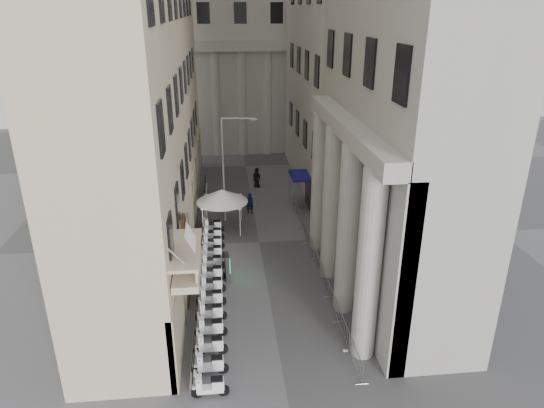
# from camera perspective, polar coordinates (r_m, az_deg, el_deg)

# --- Properties ---
(left_building) EXTENTS (5.00, 36.00, 34.00)m
(left_building) POSITION_cam_1_polar(r_m,az_deg,el_deg) (36.08, -15.13, 22.13)
(left_building) COLOR beige
(left_building) RESTS_ON ground
(far_building) EXTENTS (22.00, 10.00, 30.00)m
(far_building) POSITION_cam_1_polar(r_m,az_deg,el_deg) (61.80, -3.95, 20.64)
(far_building) COLOR #ACA9A2
(far_building) RESTS_ON ground
(iron_fence) EXTENTS (0.30, 28.00, 1.40)m
(iron_fence) POSITION_cam_1_polar(r_m,az_deg,el_deg) (35.84, -8.26, -5.65)
(iron_fence) COLOR black
(iron_fence) RESTS_ON ground
(blue_awning) EXTENTS (1.60, 3.00, 3.00)m
(blue_awning) POSITION_cam_1_polar(r_m,az_deg,el_deg) (43.55, 3.22, -0.26)
(blue_awning) COLOR navy
(blue_awning) RESTS_ON ground
(flag) EXTENTS (1.00, 1.40, 8.20)m
(flag) POSITION_cam_1_polar(r_m,az_deg,el_deg) (25.05, -8.44, -19.56)
(flag) COLOR #9E0C11
(flag) RESTS_ON ground
(scooter_0) EXTENTS (1.41, 0.58, 1.50)m
(scooter_0) POSITION_cam_1_polar(r_m,az_deg,el_deg) (24.09, -7.18, -21.52)
(scooter_0) COLOR white
(scooter_0) RESTS_ON ground
(scooter_1) EXTENTS (1.41, 0.58, 1.50)m
(scooter_1) POSITION_cam_1_polar(r_m,az_deg,el_deg) (25.18, -7.14, -19.22)
(scooter_1) COLOR white
(scooter_1) RESTS_ON ground
(scooter_2) EXTENTS (1.41, 0.58, 1.50)m
(scooter_2) POSITION_cam_1_polar(r_m,az_deg,el_deg) (26.29, -7.11, -17.12)
(scooter_2) COLOR white
(scooter_2) RESTS_ON ground
(scooter_3) EXTENTS (1.41, 0.58, 1.50)m
(scooter_3) POSITION_cam_1_polar(r_m,az_deg,el_deg) (27.45, -7.07, -15.19)
(scooter_3) COLOR white
(scooter_3) RESTS_ON ground
(scooter_4) EXTENTS (1.41, 0.58, 1.50)m
(scooter_4) POSITION_cam_1_polar(r_m,az_deg,el_deg) (28.63, -7.04, -13.42)
(scooter_4) COLOR white
(scooter_4) RESTS_ON ground
(scooter_5) EXTENTS (1.41, 0.58, 1.50)m
(scooter_5) POSITION_cam_1_polar(r_m,az_deg,el_deg) (29.83, -7.02, -11.79)
(scooter_5) COLOR white
(scooter_5) RESTS_ON ground
(scooter_6) EXTENTS (1.41, 0.58, 1.50)m
(scooter_6) POSITION_cam_1_polar(r_m,az_deg,el_deg) (31.06, -6.99, -10.29)
(scooter_6) COLOR white
(scooter_6) RESTS_ON ground
(scooter_7) EXTENTS (1.41, 0.58, 1.50)m
(scooter_7) POSITION_cam_1_polar(r_m,az_deg,el_deg) (32.31, -6.97, -8.90)
(scooter_7) COLOR white
(scooter_7) RESTS_ON ground
(scooter_8) EXTENTS (1.41, 0.58, 1.50)m
(scooter_8) POSITION_cam_1_polar(r_m,az_deg,el_deg) (33.57, -6.95, -7.61)
(scooter_8) COLOR white
(scooter_8) RESTS_ON ground
(scooter_9) EXTENTS (1.41, 0.58, 1.50)m
(scooter_9) POSITION_cam_1_polar(r_m,az_deg,el_deg) (34.85, -6.93, -6.42)
(scooter_9) COLOR white
(scooter_9) RESTS_ON ground
(scooter_10) EXTENTS (1.41, 0.58, 1.50)m
(scooter_10) POSITION_cam_1_polar(r_m,az_deg,el_deg) (36.15, -6.92, -5.32)
(scooter_10) COLOR white
(scooter_10) RESTS_ON ground
(scooter_11) EXTENTS (1.41, 0.58, 1.50)m
(scooter_11) POSITION_cam_1_polar(r_m,az_deg,el_deg) (37.45, -6.90, -4.29)
(scooter_11) COLOR white
(scooter_11) RESTS_ON ground
(scooter_12) EXTENTS (1.41, 0.58, 1.50)m
(scooter_12) POSITION_cam_1_polar(r_m,az_deg,el_deg) (38.77, -6.89, -3.33)
(scooter_12) COLOR white
(scooter_12) RESTS_ON ground
(barrier_0) EXTENTS (0.60, 2.40, 1.10)m
(barrier_0) POSITION_cam_1_polar(r_m,az_deg,el_deg) (25.69, 9.76, -18.40)
(barrier_0) COLOR #A2A4A9
(barrier_0) RESTS_ON ground
(barrier_1) EXTENTS (0.60, 2.40, 1.10)m
(barrier_1) POSITION_cam_1_polar(r_m,az_deg,el_deg) (27.56, 8.36, -15.09)
(barrier_1) COLOR #A2A4A9
(barrier_1) RESTS_ON ground
(barrier_2) EXTENTS (0.60, 2.40, 1.10)m
(barrier_2) POSITION_cam_1_polar(r_m,az_deg,el_deg) (29.53, 7.18, -12.19)
(barrier_2) COLOR #A2A4A9
(barrier_2) RESTS_ON ground
(barrier_3) EXTENTS (0.60, 2.40, 1.10)m
(barrier_3) POSITION_cam_1_polar(r_m,az_deg,el_deg) (31.57, 6.17, -9.67)
(barrier_3) COLOR #A2A4A9
(barrier_3) RESTS_ON ground
(barrier_4) EXTENTS (0.60, 2.40, 1.10)m
(barrier_4) POSITION_cam_1_polar(r_m,az_deg,el_deg) (33.67, 5.30, -7.45)
(barrier_4) COLOR #A2A4A9
(barrier_4) RESTS_ON ground
(barrier_5) EXTENTS (0.60, 2.40, 1.10)m
(barrier_5) POSITION_cam_1_polar(r_m,az_deg,el_deg) (35.82, 4.54, -5.49)
(barrier_5) COLOR #A2A4A9
(barrier_5) RESTS_ON ground
(barrier_6) EXTENTS (0.60, 2.40, 1.10)m
(barrier_6) POSITION_cam_1_polar(r_m,az_deg,el_deg) (38.01, 3.87, -3.75)
(barrier_6) COLOR #A2A4A9
(barrier_6) RESTS_ON ground
(barrier_7) EXTENTS (0.60, 2.40, 1.10)m
(barrier_7) POSITION_cam_1_polar(r_m,az_deg,el_deg) (40.24, 3.28, -2.21)
(barrier_7) COLOR #A2A4A9
(barrier_7) RESTS_ON ground
(barrier_8) EXTENTS (0.60, 2.40, 1.10)m
(barrier_8) POSITION_cam_1_polar(r_m,az_deg,el_deg) (42.51, 2.75, -0.83)
(barrier_8) COLOR #A2A4A9
(barrier_8) RESTS_ON ground
(security_tent) EXTENTS (4.10, 4.10, 3.33)m
(security_tent) POSITION_cam_1_polar(r_m,az_deg,el_deg) (38.45, -6.07, 1.00)
(security_tent) COLOR white
(security_tent) RESTS_ON ground
(street_lamp) EXTENTS (2.82, 0.55, 8.69)m
(street_lamp) POSITION_cam_1_polar(r_m,az_deg,el_deg) (38.90, -5.26, 5.07)
(street_lamp) COLOR #92959A
(street_lamp) RESTS_ON ground
(info_kiosk) EXTENTS (0.35, 0.90, 1.86)m
(info_kiosk) POSITION_cam_1_polar(r_m,az_deg,el_deg) (31.79, -5.28, -7.41)
(info_kiosk) COLOR black
(info_kiosk) RESTS_ON ground
(pedestrian_a) EXTENTS (0.71, 0.52, 1.82)m
(pedestrian_a) POSITION_cam_1_polar(r_m,az_deg,el_deg) (41.75, -2.64, 0.09)
(pedestrian_a) COLOR #0D1334
(pedestrian_a) RESTS_ON ground
(pedestrian_b) EXTENTS (1.19, 1.17, 1.94)m
(pedestrian_b) POSITION_cam_1_polar(r_m,az_deg,el_deg) (48.01, -1.82, 3.17)
(pedestrian_b) COLOR black
(pedestrian_b) RESTS_ON ground
(pedestrian_c) EXTENTS (0.90, 0.71, 1.61)m
(pedestrian_c) POSITION_cam_1_polar(r_m,az_deg,el_deg) (47.95, -1.83, 2.93)
(pedestrian_c) COLOR black
(pedestrian_c) RESTS_ON ground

